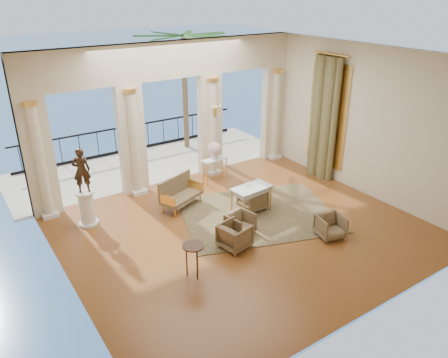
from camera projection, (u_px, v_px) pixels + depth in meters
floor at (243, 230)px, 11.68m from camera, size 9.00×9.00×0.00m
room_walls at (275, 139)px, 9.66m from camera, size 9.00×9.00×9.00m
arcade at (172, 105)px, 13.52m from camera, size 9.00×0.56×4.50m
terrace at (150, 164)px, 16.10m from camera, size 10.00×3.60×0.10m
balustrade at (132, 140)px, 17.12m from camera, size 9.00×0.06×1.03m
palm_tree at (183, 41)px, 16.03m from camera, size 2.00×2.00×4.50m
curtain at (323, 119)px, 14.17m from camera, size 0.33×1.40×4.09m
window_frame at (328, 115)px, 14.23m from camera, size 0.04×1.60×3.40m
wall_sconce at (215, 112)px, 14.14m from camera, size 0.30×0.11×0.33m
rug at (258, 214)px, 12.45m from camera, size 5.02×4.43×0.02m
armchair_a at (240, 223)px, 11.37m from camera, size 0.74×0.71×0.65m
armchair_b at (330, 225)px, 11.24m from camera, size 0.77×0.74×0.67m
armchair_c at (253, 198)px, 12.63m from camera, size 0.64×0.68×0.69m
armchair_d at (235, 235)px, 10.78m from camera, size 0.78×0.81×0.71m
settee at (179, 192)px, 12.76m from camera, size 1.49×1.05×0.91m
game_table at (252, 190)px, 12.32m from camera, size 1.19×0.72×0.78m
pedestal at (87, 209)px, 11.77m from camera, size 0.54×0.54×0.98m
statue at (81, 170)px, 11.31m from camera, size 0.51×0.41×1.23m
console_table at (215, 163)px, 14.26m from camera, size 0.87×0.37×0.81m
urn at (215, 150)px, 14.07m from camera, size 0.43×0.43×0.57m
side_table at (193, 250)px, 9.58m from camera, size 0.49×0.49×0.80m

